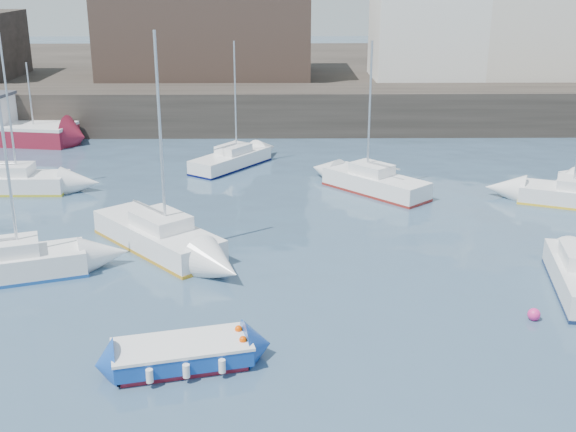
{
  "coord_description": "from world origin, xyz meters",
  "views": [
    {
      "loc": [
        -0.35,
        -15.52,
        10.99
      ],
      "look_at": [
        0.0,
        12.0,
        1.5
      ],
      "focal_mm": 45.0,
      "sensor_mm": 36.0,
      "label": 1
    }
  ],
  "objects_px": {
    "sailboat_e": "(7,182)",
    "buoy_mid": "(533,320)",
    "blue_dinghy": "(182,353)",
    "sailboat_b": "(158,235)",
    "buoy_far": "(190,238)",
    "sailboat_f": "(375,182)",
    "fishing_boat": "(9,127)",
    "sailboat_a": "(4,265)",
    "sailboat_h": "(231,160)"
  },
  "relations": [
    {
      "from": "sailboat_f",
      "to": "buoy_mid",
      "type": "bearing_deg",
      "value": -76.46
    },
    {
      "from": "sailboat_a",
      "to": "sailboat_f",
      "type": "relative_size",
      "value": 1.02
    },
    {
      "from": "sailboat_f",
      "to": "sailboat_b",
      "type": "bearing_deg",
      "value": -142.19
    },
    {
      "from": "fishing_boat",
      "to": "buoy_far",
      "type": "bearing_deg",
      "value": -52.15
    },
    {
      "from": "sailboat_e",
      "to": "sailboat_f",
      "type": "distance_m",
      "value": 19.03
    },
    {
      "from": "sailboat_a",
      "to": "sailboat_h",
      "type": "relative_size",
      "value": 1.08
    },
    {
      "from": "blue_dinghy",
      "to": "buoy_mid",
      "type": "bearing_deg",
      "value": 14.0
    },
    {
      "from": "sailboat_b",
      "to": "buoy_far",
      "type": "xyz_separation_m",
      "value": [
        1.15,
        1.22,
        -0.58
      ]
    },
    {
      "from": "blue_dinghy",
      "to": "buoy_far",
      "type": "xyz_separation_m",
      "value": [
        -1.01,
        10.6,
        -0.42
      ]
    },
    {
      "from": "blue_dinghy",
      "to": "sailboat_a",
      "type": "bearing_deg",
      "value": 139.37
    },
    {
      "from": "fishing_boat",
      "to": "sailboat_f",
      "type": "relative_size",
      "value": 1.1
    },
    {
      "from": "sailboat_a",
      "to": "sailboat_f",
      "type": "height_order",
      "value": "sailboat_a"
    },
    {
      "from": "blue_dinghy",
      "to": "sailboat_a",
      "type": "distance_m",
      "value": 9.74
    },
    {
      "from": "blue_dinghy",
      "to": "fishing_boat",
      "type": "distance_m",
      "value": 32.29
    },
    {
      "from": "fishing_boat",
      "to": "sailboat_e",
      "type": "relative_size",
      "value": 1.04
    },
    {
      "from": "sailboat_e",
      "to": "sailboat_f",
      "type": "height_order",
      "value": "sailboat_e"
    },
    {
      "from": "sailboat_b",
      "to": "buoy_mid",
      "type": "distance_m",
      "value": 14.92
    },
    {
      "from": "fishing_boat",
      "to": "buoy_mid",
      "type": "distance_m",
      "value": 36.79
    },
    {
      "from": "buoy_mid",
      "to": "sailboat_f",
      "type": "bearing_deg",
      "value": 103.54
    },
    {
      "from": "sailboat_a",
      "to": "buoy_mid",
      "type": "distance_m",
      "value": 18.95
    },
    {
      "from": "sailboat_e",
      "to": "sailboat_h",
      "type": "xyz_separation_m",
      "value": [
        11.3,
        4.65,
        -0.06
      ]
    },
    {
      "from": "buoy_far",
      "to": "sailboat_e",
      "type": "bearing_deg",
      "value": 146.06
    },
    {
      "from": "sailboat_b",
      "to": "sailboat_h",
      "type": "distance_m",
      "value": 12.96
    },
    {
      "from": "blue_dinghy",
      "to": "sailboat_e",
      "type": "relative_size",
      "value": 0.53
    },
    {
      "from": "sailboat_e",
      "to": "buoy_far",
      "type": "height_order",
      "value": "sailboat_e"
    },
    {
      "from": "sailboat_b",
      "to": "buoy_far",
      "type": "height_order",
      "value": "sailboat_b"
    },
    {
      "from": "blue_dinghy",
      "to": "buoy_far",
      "type": "relative_size",
      "value": 11.25
    },
    {
      "from": "blue_dinghy",
      "to": "sailboat_b",
      "type": "height_order",
      "value": "sailboat_b"
    },
    {
      "from": "fishing_boat",
      "to": "buoy_far",
      "type": "height_order",
      "value": "fishing_boat"
    },
    {
      "from": "sailboat_f",
      "to": "buoy_mid",
      "type": "relative_size",
      "value": 18.09
    },
    {
      "from": "sailboat_a",
      "to": "buoy_mid",
      "type": "xyz_separation_m",
      "value": [
        18.6,
        -3.55,
        -0.55
      ]
    },
    {
      "from": "buoy_mid",
      "to": "buoy_far",
      "type": "height_order",
      "value": "buoy_mid"
    },
    {
      "from": "sailboat_a",
      "to": "buoy_far",
      "type": "xyz_separation_m",
      "value": [
        6.38,
        4.25,
        -0.55
      ]
    },
    {
      "from": "buoy_mid",
      "to": "sailboat_h",
      "type": "bearing_deg",
      "value": 119.99
    },
    {
      "from": "sailboat_e",
      "to": "sailboat_f",
      "type": "xyz_separation_m",
      "value": [
        19.03,
        -0.41,
        0.01
      ]
    },
    {
      "from": "sailboat_b",
      "to": "buoy_mid",
      "type": "relative_size",
      "value": 20.92
    },
    {
      "from": "sailboat_e",
      "to": "buoy_mid",
      "type": "height_order",
      "value": "sailboat_e"
    },
    {
      "from": "blue_dinghy",
      "to": "sailboat_e",
      "type": "distance_m",
      "value": 20.8
    },
    {
      "from": "sailboat_h",
      "to": "sailboat_b",
      "type": "bearing_deg",
      "value": -99.83
    },
    {
      "from": "fishing_boat",
      "to": "buoy_mid",
      "type": "height_order",
      "value": "fishing_boat"
    },
    {
      "from": "sailboat_e",
      "to": "sailboat_h",
      "type": "relative_size",
      "value": 1.12
    },
    {
      "from": "blue_dinghy",
      "to": "fishing_boat",
      "type": "bearing_deg",
      "value": 117.68
    },
    {
      "from": "sailboat_e",
      "to": "sailboat_h",
      "type": "bearing_deg",
      "value": 22.36
    },
    {
      "from": "blue_dinghy",
      "to": "sailboat_h",
      "type": "xyz_separation_m",
      "value": [
        0.05,
        22.14,
        0.04
      ]
    },
    {
      "from": "sailboat_a",
      "to": "blue_dinghy",
      "type": "bearing_deg",
      "value": -40.63
    },
    {
      "from": "fishing_boat",
      "to": "sailboat_e",
      "type": "height_order",
      "value": "sailboat_e"
    },
    {
      "from": "fishing_boat",
      "to": "sailboat_a",
      "type": "bearing_deg",
      "value": -71.13
    },
    {
      "from": "sailboat_f",
      "to": "buoy_far",
      "type": "xyz_separation_m",
      "value": [
        -8.78,
        -6.49,
        -0.54
      ]
    },
    {
      "from": "sailboat_b",
      "to": "sailboat_h",
      "type": "xyz_separation_m",
      "value": [
        2.21,
        12.77,
        -0.11
      ]
    },
    {
      "from": "sailboat_b",
      "to": "sailboat_e",
      "type": "bearing_deg",
      "value": 138.23
    }
  ]
}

